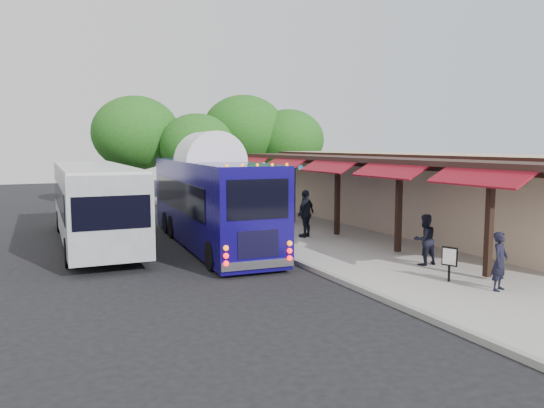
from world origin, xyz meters
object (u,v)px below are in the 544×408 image
ped_b (425,240)px  sign_board (449,258)px  ped_d (252,202)px  city_bus (94,200)px  ped_c (306,213)px  ped_a (500,261)px  coach_bus (210,197)px

ped_b → sign_board: 2.13m
ped_d → sign_board: (-0.08, -14.18, -0.21)m
city_bus → ped_d: 8.77m
city_bus → ped_c: bearing=-19.3°
ped_a → ped_b: 3.22m
ped_d → ped_a: bearing=93.1°
coach_bus → ped_c: size_ratio=5.73×
ped_a → sign_board: 1.37m
ped_d → sign_board: 14.18m
ped_a → ped_b: size_ratio=0.95×
ped_b → ped_c: (-0.91, 6.19, 0.17)m
city_bus → sign_board: size_ratio=11.97×
coach_bus → ped_b: (4.85, -6.92, -0.96)m
ped_d → sign_board: size_ratio=1.77×
ped_b → sign_board: size_ratio=1.65×
coach_bus → ped_a: (4.57, -10.13, -1.00)m
city_bus → ped_d: (8.24, 2.92, -0.73)m
ped_d → coach_bus: bearing=53.6°
ped_d → ped_c: bearing=89.8°
coach_bus → ped_d: coach_bus is taller
ped_b → sign_board: (-0.82, -1.96, -0.15)m
ped_b → coach_bus: bearing=-53.8°
coach_bus → ped_a: coach_bus is taller
ped_b → ped_c: size_ratio=0.83×
coach_bus → sign_board: coach_bus is taller
city_bus → ped_d: city_bus is taller
city_bus → ped_c: (8.08, -3.11, -0.62)m
ped_b → ped_d: 12.24m
coach_bus → city_bus: bearing=154.1°
coach_bus → ped_d: size_ratio=6.45×
city_bus → ped_a: bearing=-53.4°
ped_c → city_bus: bearing=-51.8°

